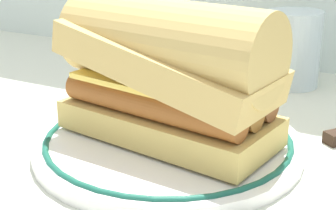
% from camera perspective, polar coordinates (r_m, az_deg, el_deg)
% --- Properties ---
extents(ground_plane, '(1.50, 1.50, 0.00)m').
position_cam_1_polar(ground_plane, '(0.45, 0.92, -7.40)').
color(ground_plane, silver).
extents(plate, '(0.25, 0.25, 0.01)m').
position_cam_1_polar(plate, '(0.48, 0.00, -4.13)').
color(plate, white).
rests_on(plate, ground_plane).
extents(sausage_sandwich, '(0.21, 0.12, 0.13)m').
position_cam_1_polar(sausage_sandwich, '(0.46, 0.00, 3.90)').
color(sausage_sandwich, tan).
rests_on(sausage_sandwich, plate).
extents(drinking_glass, '(0.07, 0.07, 0.10)m').
position_cam_1_polar(drinking_glass, '(0.68, 13.65, 5.61)').
color(drinking_glass, silver).
rests_on(drinking_glass, ground_plane).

